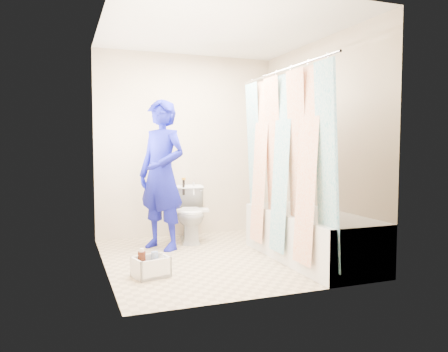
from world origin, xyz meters
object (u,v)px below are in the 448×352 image
object	(u,v)px
toilet	(191,214)
plumber	(162,175)
cleaning_caddy	(152,267)
bathtub	(310,235)

from	to	relation	value
toilet	plumber	world-z (taller)	plumber
cleaning_caddy	bathtub	bearing A→B (deg)	-14.03
bathtub	plumber	world-z (taller)	plumber
bathtub	cleaning_caddy	xyz separation A→B (m)	(-1.67, -0.01, -0.18)
toilet	plumber	distance (m)	0.73
toilet	cleaning_caddy	size ratio (longest dim) A/B	1.94
bathtub	toilet	bearing A→B (deg)	125.03
bathtub	cleaning_caddy	size ratio (longest dim) A/B	4.93
plumber	cleaning_caddy	bearing A→B (deg)	-53.51
bathtub	plumber	xyz separation A→B (m)	(-1.34, 1.04, 0.60)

